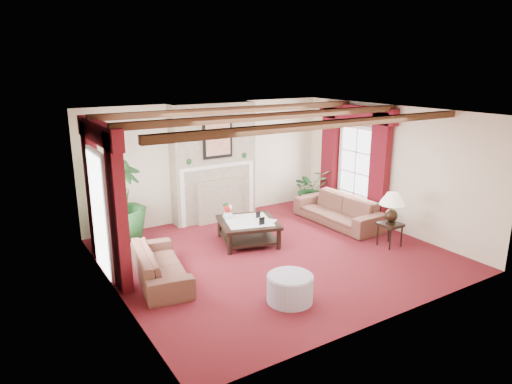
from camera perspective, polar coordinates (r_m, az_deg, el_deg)
floor at (r=8.83m, az=2.47°, el=-7.81°), size 6.00×6.00×0.00m
ceiling at (r=8.15m, az=2.69°, el=9.90°), size 6.00×6.00×0.00m
back_wall at (r=10.71m, az=-5.79°, el=3.88°), size 6.00×0.02×2.70m
left_wall at (r=7.19m, az=-17.58°, el=-2.58°), size 0.02×5.50×2.70m
right_wall at (r=10.34m, az=16.44°, el=2.91°), size 0.02×5.50×2.70m
ceiling_beams at (r=8.15m, az=2.68°, el=9.48°), size 6.00×3.00×0.12m
fireplace at (r=10.34m, az=-5.50°, el=11.04°), size 2.00×0.52×2.70m
french_door_left at (r=7.96m, az=-19.68°, el=4.75°), size 0.10×1.10×2.16m
french_door_right at (r=10.87m, az=12.71°, el=7.93°), size 0.10×1.10×2.16m
curtains_left at (r=7.93m, az=-19.18°, el=7.83°), size 0.20×2.40×2.55m
curtains_right at (r=10.75m, az=12.42°, el=10.12°), size 0.20×2.40×2.55m
sofa_left at (r=7.87m, az=-11.92°, el=-8.24°), size 2.06×1.18×0.74m
sofa_right at (r=10.51m, az=10.24°, el=-1.70°), size 2.23×0.78×0.86m
potted_palm at (r=9.42m, az=-16.62°, el=-3.48°), size 2.97×2.97×1.07m
small_plant at (r=11.62m, az=6.80°, el=-0.09°), size 1.11×1.19×0.78m
coffee_table at (r=9.31m, az=-0.99°, el=-4.99°), size 1.41×1.41×0.46m
side_table at (r=9.53m, az=16.35°, el=-5.11°), size 0.51×0.51×0.48m
ottoman at (r=7.14m, az=4.27°, el=-11.94°), size 0.71×0.71×0.42m
table_lamp at (r=9.35m, az=16.61°, el=-1.89°), size 0.51×0.51×0.65m
flower_vase at (r=9.35m, az=-3.53°, el=-2.80°), size 0.31×0.31×0.19m
book at (r=9.07m, az=1.32°, el=-3.00°), size 0.24×0.23×0.30m
photo_frame_a at (r=8.98m, az=0.74°, el=-3.67°), size 0.12×0.02×0.16m
photo_frame_b at (r=9.39m, az=0.27°, el=-2.87°), size 0.11×0.04×0.14m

